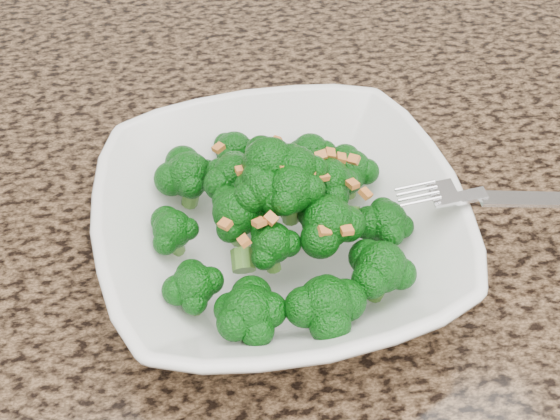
{
  "coord_description": "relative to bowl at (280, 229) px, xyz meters",
  "views": [
    {
      "loc": [
        -0.1,
        0.08,
        1.29
      ],
      "look_at": [
        -0.06,
        0.4,
        0.95
      ],
      "focal_mm": 45.0,
      "sensor_mm": 36.0,
      "label": 1
    }
  ],
  "objects": [
    {
      "name": "granite_counter",
      "position": [
        0.06,
        -0.1,
        -0.05
      ],
      "size": [
        1.64,
        1.04,
        0.03
      ],
      "primitive_type": "cube",
      "color": "brown",
      "rests_on": "cabinet"
    },
    {
      "name": "bowl",
      "position": [
        0.0,
        0.0,
        0.0
      ],
      "size": [
        0.27,
        0.27,
        0.06
      ],
      "primitive_type": "imported",
      "rotation": [
        0.0,
        0.0,
        0.1
      ],
      "color": "white",
      "rests_on": "granite_counter"
    },
    {
      "name": "broccoli_pile",
      "position": [
        0.0,
        0.0,
        0.06
      ],
      "size": [
        0.22,
        0.22,
        0.06
      ],
      "primitive_type": null,
      "color": "#084E0A",
      "rests_on": "bowl"
    },
    {
      "name": "garlic_topping",
      "position": [
        0.0,
        0.0,
        0.1
      ],
      "size": [
        0.13,
        0.13,
        0.01
      ],
      "primitive_type": null,
      "color": "orange",
      "rests_on": "broccoli_pile"
    },
    {
      "name": "fork",
      "position": [
        0.13,
        -0.02,
        0.04
      ],
      "size": [
        0.18,
        0.04,
        0.01
      ],
      "primitive_type": null,
      "rotation": [
        0.0,
        0.0,
        0.06
      ],
      "color": "silver",
      "rests_on": "bowl"
    }
  ]
}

